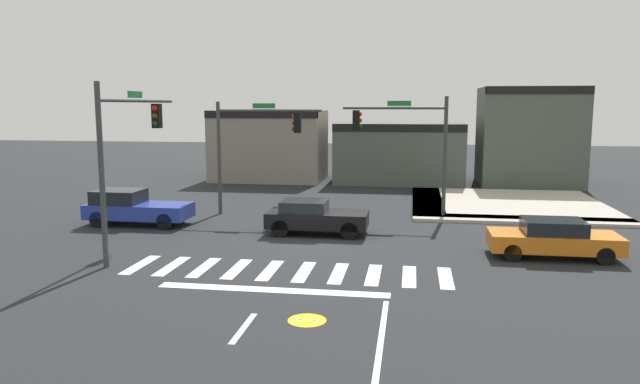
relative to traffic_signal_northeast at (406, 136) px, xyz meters
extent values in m
plane|color=#232628|center=(-3.59, -5.54, -3.89)|extent=(120.00, 120.00, 0.00)
cube|color=silver|center=(-8.61, -10.04, -3.88)|extent=(0.43, 2.41, 0.01)
cube|color=silver|center=(-7.50, -10.04, -3.88)|extent=(0.43, 2.41, 0.01)
cube|color=silver|center=(-6.38, -10.04, -3.88)|extent=(0.43, 2.41, 0.01)
cube|color=silver|center=(-5.27, -10.04, -3.88)|extent=(0.43, 2.41, 0.01)
cube|color=silver|center=(-4.15, -10.04, -3.88)|extent=(0.43, 2.41, 0.01)
cube|color=silver|center=(-3.04, -10.04, -3.88)|extent=(0.43, 2.41, 0.01)
cube|color=silver|center=(-1.92, -10.04, -3.88)|extent=(0.43, 2.41, 0.01)
cube|color=silver|center=(-0.80, -10.04, -3.88)|extent=(0.43, 2.41, 0.01)
cube|color=silver|center=(0.31, -10.04, -3.88)|extent=(0.43, 2.41, 0.01)
cube|color=silver|center=(1.43, -10.04, -3.88)|extent=(0.43, 2.41, 0.01)
cube|color=white|center=(-3.59, -12.04, -3.88)|extent=(6.80, 0.50, 0.01)
cube|color=white|center=(-3.59, -15.04, -3.88)|extent=(0.16, 2.00, 0.01)
cylinder|color=yellow|center=(-2.18, -14.29, -3.88)|extent=(0.97, 0.97, 0.01)
cylinder|color=white|center=(-2.39, -14.29, -3.88)|extent=(0.15, 0.15, 0.00)
cylinder|color=white|center=(-1.96, -14.29, -3.88)|extent=(0.15, 0.15, 0.00)
cube|color=white|center=(-2.18, -14.29, -3.88)|extent=(0.44, 0.04, 0.00)
cube|color=#B2AA9E|center=(5.41, -0.34, -3.81)|extent=(10.00, 1.60, 0.15)
cube|color=#B2AA9E|center=(1.21, 4.46, -3.81)|extent=(1.60, 10.00, 0.15)
cube|color=#B2AA9E|center=(5.41, 4.46, -3.81)|extent=(10.00, 10.00, 0.15)
cube|color=gray|center=(-9.75, 13.08, -1.42)|extent=(7.69, 5.24, 4.94)
cube|color=black|center=(-9.75, 10.66, 0.81)|extent=(7.69, 0.50, 0.50)
cube|color=#4C564C|center=(-0.57, 13.96, -1.84)|extent=(8.65, 7.00, 4.10)
cube|color=black|center=(-0.57, 10.66, -0.04)|extent=(8.65, 0.50, 0.50)
cube|color=#4C564C|center=(7.99, 13.16, -0.65)|extent=(6.39, 5.39, 6.48)
cube|color=black|center=(7.99, 10.66, 2.34)|extent=(6.39, 0.50, 0.50)
cylinder|color=#383A3D|center=(1.83, 0.00, -1.03)|extent=(0.18, 0.18, 5.71)
cylinder|color=#383A3D|center=(-0.57, 0.00, 1.28)|extent=(4.80, 0.12, 0.12)
cube|color=black|center=(-2.34, 0.00, 0.70)|extent=(0.32, 0.32, 0.95)
sphere|color=red|center=(-2.17, 0.00, 1.00)|extent=(0.22, 0.22, 0.22)
sphere|color=#4C330C|center=(-2.17, 0.00, 0.70)|extent=(0.22, 0.22, 0.22)
sphere|color=#0C3814|center=(-2.17, 0.00, 0.41)|extent=(0.22, 0.22, 0.22)
cube|color=#197233|center=(-0.33, 0.00, 1.50)|extent=(1.10, 0.03, 0.24)
cylinder|color=#383A3D|center=(-8.98, -0.48, -1.15)|extent=(0.18, 0.18, 5.47)
cylinder|color=#383A3D|center=(-6.45, -0.48, 1.16)|extent=(5.05, 0.12, 0.12)
cube|color=black|center=(-5.08, -0.48, 0.59)|extent=(0.32, 0.32, 0.95)
sphere|color=red|center=(-5.25, -0.48, 0.88)|extent=(0.22, 0.22, 0.22)
sphere|color=#4C330C|center=(-5.25, -0.48, 0.59)|extent=(0.22, 0.22, 0.22)
sphere|color=#0C3814|center=(-5.25, -0.48, 0.29)|extent=(0.22, 0.22, 0.22)
cube|color=#197233|center=(-6.71, -0.48, 1.38)|extent=(1.10, 0.03, 0.24)
cylinder|color=#383A3D|center=(-9.60, -10.47, -0.86)|extent=(0.18, 0.18, 6.05)
cylinder|color=#383A3D|center=(-9.60, -7.56, 1.57)|extent=(0.12, 5.81, 0.12)
cube|color=black|center=(-9.60, -6.08, 0.99)|extent=(0.32, 0.32, 0.95)
sphere|color=red|center=(-9.60, -6.25, 1.29)|extent=(0.22, 0.22, 0.22)
sphere|color=#4C330C|center=(-9.60, -6.25, 0.99)|extent=(0.22, 0.22, 0.22)
sphere|color=#0C3814|center=(-9.60, -6.25, 0.70)|extent=(0.22, 0.22, 0.22)
cube|color=#197233|center=(-9.60, -7.85, 1.79)|extent=(0.03, 1.10, 0.24)
cube|color=black|center=(-3.49, -4.39, -3.26)|extent=(4.14, 1.83, 0.63)
cube|color=black|center=(-4.04, -4.39, -2.71)|extent=(1.85, 1.61, 0.45)
cylinder|color=black|center=(-2.09, -3.59, -3.54)|extent=(0.70, 0.22, 0.70)
cylinder|color=black|center=(-2.09, -5.19, -3.54)|extent=(0.70, 0.22, 0.70)
cylinder|color=black|center=(-4.90, -3.59, -3.54)|extent=(0.70, 0.22, 0.70)
cylinder|color=black|center=(-4.90, -5.19, -3.54)|extent=(0.70, 0.22, 0.70)
cube|color=#23389E|center=(-11.67, -3.69, -3.25)|extent=(4.55, 1.88, 0.64)
cube|color=black|center=(-12.61, -3.69, -2.63)|extent=(2.06, 1.65, 0.60)
cylinder|color=black|center=(-10.12, -2.86, -3.53)|extent=(0.71, 0.22, 0.71)
cylinder|color=black|center=(-10.12, -4.52, -3.53)|extent=(0.71, 0.22, 0.71)
cylinder|color=black|center=(-13.22, -2.86, -3.53)|extent=(0.71, 0.22, 0.71)
cylinder|color=black|center=(-13.22, -4.52, -3.53)|extent=(0.71, 0.22, 0.71)
cube|color=orange|center=(5.28, -6.88, -3.32)|extent=(4.39, 1.79, 0.59)
cube|color=black|center=(5.25, -6.88, -2.78)|extent=(2.04, 1.57, 0.49)
cylinder|color=black|center=(3.79, -7.67, -3.58)|extent=(0.61, 0.22, 0.61)
cylinder|color=black|center=(3.79, -6.10, -3.58)|extent=(0.61, 0.22, 0.61)
cylinder|color=black|center=(6.77, -7.67, -3.58)|extent=(0.61, 0.22, 0.61)
cylinder|color=black|center=(6.77, -6.10, -3.58)|extent=(0.61, 0.22, 0.61)
camera|label=1|loc=(0.31, -28.20, 1.41)|focal=33.32mm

